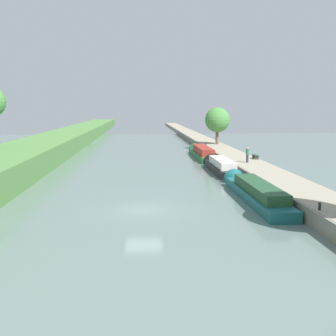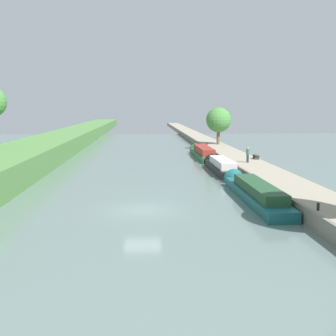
% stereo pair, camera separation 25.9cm
% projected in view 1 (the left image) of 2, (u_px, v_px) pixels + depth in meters
% --- Properties ---
extents(ground_plane, '(160.00, 160.00, 0.00)m').
position_uv_depth(ground_plane, '(144.00, 210.00, 27.46)').
color(ground_plane, slate).
extents(right_towpath, '(3.71, 260.00, 0.99)m').
position_uv_depth(right_towpath, '(312.00, 200.00, 28.17)').
color(right_towpath, '#9E937F').
rests_on(right_towpath, ground_plane).
extents(stone_quay, '(0.25, 260.00, 1.04)m').
position_uv_depth(stone_quay, '(284.00, 200.00, 28.03)').
color(stone_quay, gray).
rests_on(stone_quay, ground_plane).
extents(narrowboat_teal, '(1.97, 13.64, 2.01)m').
position_uv_depth(narrowboat_teal, '(254.00, 191.00, 30.73)').
color(narrowboat_teal, '#195B60').
rests_on(narrowboat_teal, ground_plane).
extents(narrowboat_black, '(1.90, 11.19, 2.02)m').
position_uv_depth(narrowboat_black, '(220.00, 166.00, 43.99)').
color(narrowboat_black, black).
rests_on(narrowboat_black, ground_plane).
extents(narrowboat_green, '(1.99, 14.45, 2.18)m').
position_uv_depth(narrowboat_green, '(202.00, 153.00, 56.67)').
color(narrowboat_green, '#1E6033').
rests_on(narrowboat_green, ground_plane).
extents(tree_rightbank_midnear, '(3.97, 3.97, 5.89)m').
position_uv_depth(tree_rightbank_midnear, '(217.00, 120.00, 65.06)').
color(tree_rightbank_midnear, brown).
rests_on(tree_rightbank_midnear, right_towpath).
extents(person_walking, '(0.34, 0.34, 1.66)m').
position_uv_depth(person_walking, '(247.00, 154.00, 43.68)').
color(person_walking, '#282D42').
rests_on(person_walking, right_towpath).
extents(mooring_bollard_near, '(0.16, 0.16, 0.45)m').
position_uv_depth(mooring_bollard_near, '(320.00, 206.00, 23.37)').
color(mooring_bollard_near, black).
rests_on(mooring_bollard_near, right_towpath).
extents(mooring_bollard_far, '(0.16, 0.16, 0.45)m').
position_uv_depth(mooring_bollard_far, '(206.00, 144.00, 63.45)').
color(mooring_bollard_far, black).
rests_on(mooring_bollard_far, right_towpath).
extents(park_bench, '(0.44, 1.50, 0.47)m').
position_uv_depth(park_bench, '(255.00, 156.00, 46.77)').
color(park_bench, '#333338').
rests_on(park_bench, right_towpath).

